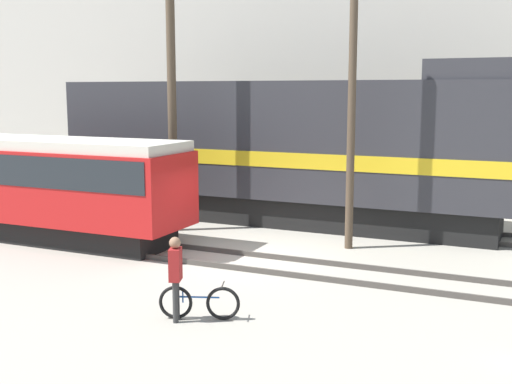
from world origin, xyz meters
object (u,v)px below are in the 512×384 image
at_px(streetcar, 44,182).
at_px(person, 175,270).
at_px(utility_pole_center, 352,108).
at_px(freight_locomotive, 283,149).
at_px(utility_pole_left, 172,99).
at_px(bicycle, 199,303).

height_order(streetcar, person, streetcar).
bearing_deg(utility_pole_center, freight_locomotive, 139.24).
bearing_deg(freight_locomotive, person, -79.98).
height_order(streetcar, utility_pole_left, utility_pole_left).
height_order(freight_locomotive, streetcar, freight_locomotive).
distance_m(streetcar, utility_pole_center, 9.68).
xyz_separation_m(bicycle, utility_pole_left, (-4.92, 7.05, 3.98)).
distance_m(streetcar, person, 8.82).
distance_m(bicycle, person, 0.86).
relative_size(streetcar, utility_pole_center, 1.16).
relative_size(streetcar, utility_pole_left, 1.11).
relative_size(freight_locomotive, utility_pole_center, 1.95).
height_order(freight_locomotive, utility_pole_left, utility_pole_left).
height_order(utility_pole_left, utility_pole_center, utility_pole_left).
xyz_separation_m(freight_locomotive, utility_pole_center, (3.24, -2.79, 1.54)).
height_order(freight_locomotive, utility_pole_center, utility_pole_center).
xyz_separation_m(person, utility_pole_center, (1.45, 7.34, 3.06)).
distance_m(person, utility_pole_left, 9.23).
height_order(person, utility_pole_left, utility_pole_left).
bearing_deg(utility_pole_center, person, -101.19).
relative_size(freight_locomotive, utility_pole_left, 1.86).
bearing_deg(utility_pole_left, utility_pole_center, 0.00).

